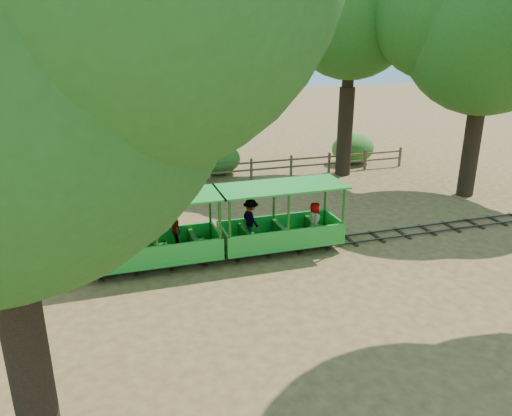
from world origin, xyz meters
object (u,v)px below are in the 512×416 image
object	(u,v)px
locomotive	(34,226)
carriage_front	(154,242)
fence	(231,169)
carriage_rear	(278,225)

from	to	relation	value
locomotive	carriage_front	xyz separation A→B (m)	(3.14, -0.07, -0.85)
locomotive	carriage_front	size ratio (longest dim) A/B	0.74
carriage_front	locomotive	bearing A→B (deg)	178.69
carriage_front	fence	size ratio (longest dim) A/B	0.22
locomotive	fence	xyz separation A→B (m)	(7.56, 7.93, -1.08)
locomotive	carriage_rear	size ratio (longest dim) A/B	0.74
carriage_front	carriage_rear	xyz separation A→B (m)	(3.86, 0.05, 0.04)
carriage_front	carriage_rear	size ratio (longest dim) A/B	1.00
carriage_rear	fence	size ratio (longest dim) A/B	0.22
carriage_front	carriage_rear	world-z (taller)	same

